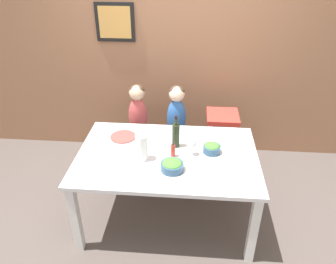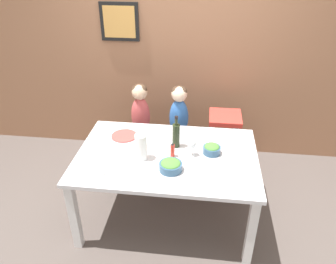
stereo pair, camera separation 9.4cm
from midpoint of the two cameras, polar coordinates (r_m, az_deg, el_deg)
name	(u,v)px [view 2 (the right image)]	position (r m, az deg, el deg)	size (l,w,h in m)	color
ground_plane	(167,214)	(3.36, 0.66, -14.17)	(14.00, 14.00, 0.00)	#564C47
wall_back	(181,44)	(3.81, 2.95, 15.02)	(10.00, 0.09, 2.70)	#9E6B4C
dining_table	(167,162)	(2.95, 0.73, -5.25)	(1.59, 1.05, 0.73)	silver
chair_far_left	(142,138)	(3.78, -3.89, -1.04)	(0.40, 0.42, 0.46)	silver
chair_far_center	(178,140)	(3.73, 2.55, -1.45)	(0.40, 0.42, 0.46)	silver
chair_right_highchair	(224,129)	(3.64, 10.48, 0.59)	(0.34, 0.36, 0.74)	silver
person_child_left	(140,107)	(3.59, -4.10, 4.33)	(0.21, 0.17, 0.58)	#C64C4C
person_child_center	(179,109)	(3.54, 2.69, 3.98)	(0.21, 0.17, 0.58)	#3366B2
wine_bottle	(176,135)	(2.94, 2.33, -0.48)	(0.07, 0.07, 0.31)	#232D19
paper_towel_roll	(141,147)	(2.78, -3.74, -2.63)	(0.10, 0.10, 0.23)	white
wine_glass_near	(192,144)	(2.83, 5.16, -2.16)	(0.07, 0.07, 0.16)	white
salad_bowl_large	(171,166)	(2.68, 1.47, -5.88)	(0.19, 0.19, 0.09)	#335675
salad_bowl_small	(212,149)	(2.92, 8.55, -2.94)	(0.16, 0.16, 0.09)	#335675
dinner_plate_front_left	(99,167)	(2.78, -10.99, -5.97)	(0.24, 0.24, 0.01)	silver
dinner_plate_back_left	(124,136)	(3.17, -6.80, -0.67)	(0.24, 0.24, 0.01)	#D14C47
dinner_plate_back_right	(221,139)	(3.14, 10.12, -1.30)	(0.24, 0.24, 0.01)	silver
condiment_bottle_hot_sauce	(173,150)	(2.83, 1.75, -3.16)	(0.04, 0.04, 0.14)	red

